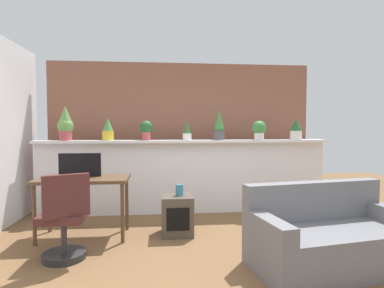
{
  "coord_description": "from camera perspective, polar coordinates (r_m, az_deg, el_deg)",
  "views": [
    {
      "loc": [
        -0.38,
        -3.06,
        1.37
      ],
      "look_at": [
        0.04,
        1.2,
        1.15
      ],
      "focal_mm": 29.7,
      "sensor_mm": 36.0,
      "label": 1
    }
  ],
  "objects": [
    {
      "name": "potted_plant_2",
      "position": [
        5.04,
        -8.23,
        2.67
      ],
      "size": [
        0.21,
        0.21,
        0.3
      ],
      "color": "#B7474C",
      "rests_on": "plant_shelf"
    },
    {
      "name": "potted_plant_0",
      "position": [
        5.2,
        -21.78,
        3.45
      ],
      "size": [
        0.24,
        0.24,
        0.53
      ],
      "color": "#B7474C",
      "rests_on": "plant_shelf"
    },
    {
      "name": "tv_monitor",
      "position": [
        4.25,
        -19.46,
        -3.56
      ],
      "size": [
        0.52,
        0.04,
        0.3
      ],
      "primitive_type": "cube",
      "color": "black",
      "rests_on": "desk"
    },
    {
      "name": "plant_shelf",
      "position": [
        5.03,
        -1.36,
        0.5
      ],
      "size": [
        4.57,
        0.34,
        0.04
      ],
      "primitive_type": "cube",
      "color": "white",
      "rests_on": "divider_wall"
    },
    {
      "name": "potted_plant_6",
      "position": [
        5.52,
        18.16,
        2.59
      ],
      "size": [
        0.21,
        0.21,
        0.33
      ],
      "color": "silver",
      "rests_on": "plant_shelf"
    },
    {
      "name": "office_chair",
      "position": [
        3.59,
        -21.91,
        -13.1
      ],
      "size": [
        0.51,
        0.52,
        0.91
      ],
      "color": "#262628",
      "rests_on": "ground"
    },
    {
      "name": "potted_plant_4",
      "position": [
        5.12,
        4.9,
        3.17
      ],
      "size": [
        0.17,
        0.17,
        0.5
      ],
      "color": "#4C4C51",
      "rests_on": "plant_shelf"
    },
    {
      "name": "brick_wall_behind",
      "position": [
        5.67,
        -1.85,
        1.75
      ],
      "size": [
        4.57,
        0.1,
        2.5
      ],
      "primitive_type": "cube",
      "color": "#935B47",
      "rests_on": "ground"
    },
    {
      "name": "ground_plane",
      "position": [
        3.37,
        1.37,
        -21.0
      ],
      "size": [
        12.0,
        12.0,
        0.0
      ],
      "primitive_type": "plane",
      "color": "brown"
    },
    {
      "name": "vase_on_shelf",
      "position": [
        4.1,
        -2.27,
        -8.24
      ],
      "size": [
        0.1,
        0.1,
        0.14
      ],
      "primitive_type": "cylinder",
      "color": "teal",
      "rests_on": "side_cube_shelf"
    },
    {
      "name": "couch",
      "position": [
        3.52,
        23.4,
        -15.24
      ],
      "size": [
        1.67,
        1.01,
        0.8
      ],
      "color": "slate",
      "rests_on": "ground"
    },
    {
      "name": "desk",
      "position": [
        4.19,
        -18.88,
        -6.86
      ],
      "size": [
        1.1,
        0.6,
        0.75
      ],
      "color": "brown",
      "rests_on": "ground"
    },
    {
      "name": "potted_plant_3",
      "position": [
        5.03,
        -0.88,
        2.23
      ],
      "size": [
        0.14,
        0.14,
        0.3
      ],
      "color": "silver",
      "rests_on": "plant_shelf"
    },
    {
      "name": "potted_plant_1",
      "position": [
        5.1,
        -14.86,
        2.54
      ],
      "size": [
        0.18,
        0.18,
        0.35
      ],
      "color": "gold",
      "rests_on": "plant_shelf"
    },
    {
      "name": "divider_wall",
      "position": [
        5.13,
        -1.39,
        -6.04
      ],
      "size": [
        4.57,
        0.16,
        1.13
      ],
      "primitive_type": "cube",
      "color": "white",
      "rests_on": "ground"
    },
    {
      "name": "potted_plant_5",
      "position": [
        5.23,
        11.95,
        2.59
      ],
      "size": [
        0.23,
        0.23,
        0.31
      ],
      "color": "silver",
      "rests_on": "plant_shelf"
    },
    {
      "name": "side_cube_shelf",
      "position": [
        4.17,
        -2.68,
        -12.62
      ],
      "size": [
        0.4,
        0.41,
        0.5
      ],
      "color": "#4C4238",
      "rests_on": "ground"
    }
  ]
}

